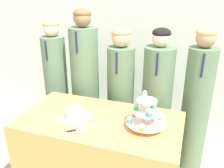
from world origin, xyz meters
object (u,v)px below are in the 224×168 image
at_px(round_cake, 75,112).
at_px(cake_knife, 77,130).
at_px(student_2, 120,96).
at_px(student_4, 196,105).
at_px(cupcake_stand, 146,114).
at_px(student_0, 57,85).
at_px(student_1, 85,85).
at_px(student_3, 156,102).

xyz_separation_m(round_cake, cake_knife, (0.10, -0.16, -0.06)).
relative_size(student_2, student_4, 0.97).
height_order(cupcake_stand, student_4, student_4).
xyz_separation_m(student_0, student_4, (1.61, 0.00, -0.00)).
xyz_separation_m(student_0, student_1, (0.39, 0.00, 0.05)).
relative_size(round_cake, student_4, 0.15).
xyz_separation_m(cupcake_stand, student_2, (-0.41, 0.64, -0.18)).
distance_m(round_cake, student_4, 1.21).
bearing_deg(cake_knife, student_0, 89.71).
xyz_separation_m(round_cake, cupcake_stand, (0.61, 0.06, 0.07)).
relative_size(cake_knife, student_1, 0.13).
bearing_deg(student_0, round_cake, -48.26).
height_order(cupcake_stand, student_3, student_3).
height_order(student_0, student_2, student_0).
xyz_separation_m(cake_knife, student_3, (0.50, 0.86, -0.07)).
bearing_deg(student_0, cake_knife, -50.11).
distance_m(student_2, student_3, 0.40).
bearing_deg(student_3, cupcake_stand, -88.80).
relative_size(cake_knife, student_2, 0.14).
xyz_separation_m(student_2, student_4, (0.80, -0.00, 0.02)).
bearing_deg(student_2, cupcake_stand, -57.11).
bearing_deg(student_3, cake_knife, -119.97).
xyz_separation_m(cupcake_stand, student_0, (-1.23, 0.64, -0.16)).
height_order(student_0, student_1, student_1).
bearing_deg(round_cake, cake_knife, -59.21).
xyz_separation_m(student_3, student_4, (0.40, -0.00, 0.03)).
bearing_deg(student_3, round_cake, -130.43).
bearing_deg(student_0, student_4, 0.00).
height_order(cake_knife, student_2, student_2).
bearing_deg(student_2, round_cake, -105.44).
height_order(cake_knife, student_3, student_3).
relative_size(cupcake_stand, student_3, 0.22).
distance_m(cupcake_stand, student_3, 0.67).
xyz_separation_m(student_1, student_3, (0.83, -0.00, -0.08)).
height_order(cupcake_stand, student_0, student_0).
height_order(round_cake, student_2, student_2).
height_order(student_1, student_2, student_1).
relative_size(student_3, student_4, 0.98).
bearing_deg(student_0, cupcake_stand, -27.56).
relative_size(round_cake, student_1, 0.14).
relative_size(cake_knife, cupcake_stand, 0.64).
bearing_deg(round_cake, student_0, 131.74).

